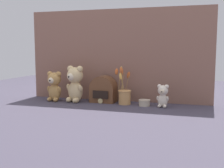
# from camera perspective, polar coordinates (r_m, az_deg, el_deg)

# --- Properties ---
(ground_plane) EXTENTS (4.00, 4.00, 0.00)m
(ground_plane) POSITION_cam_1_polar(r_m,az_deg,el_deg) (2.21, -0.15, -4.11)
(ground_plane) COLOR #3D3847
(backdrop_wall) EXTENTS (1.54, 0.02, 0.76)m
(backdrop_wall) POSITION_cam_1_polar(r_m,az_deg,el_deg) (2.33, 1.05, 5.81)
(backdrop_wall) COLOR #845B4C
(backdrop_wall) RESTS_ON ground
(teddy_bear_large) EXTENTS (0.17, 0.15, 0.30)m
(teddy_bear_large) POSITION_cam_1_polar(r_m,az_deg,el_deg) (2.30, -7.55, 0.17)
(teddy_bear_large) COLOR #DBBC84
(teddy_bear_large) RESTS_ON ground
(teddy_bear_medium) EXTENTS (0.14, 0.13, 0.25)m
(teddy_bear_medium) POSITION_cam_1_polar(r_m,az_deg,el_deg) (2.38, -11.64, -0.31)
(teddy_bear_medium) COLOR tan
(teddy_bear_medium) RESTS_ON ground
(teddy_bear_small) EXTENTS (0.09, 0.09, 0.17)m
(teddy_bear_small) POSITION_cam_1_polar(r_m,az_deg,el_deg) (2.11, 10.27, -2.29)
(teddy_bear_small) COLOR beige
(teddy_bear_small) RESTS_ON ground
(flower_vase) EXTENTS (0.13, 0.13, 0.30)m
(flower_vase) POSITION_cam_1_polar(r_m,az_deg,el_deg) (2.20, 2.51, -1.94)
(flower_vase) COLOR tan
(flower_vase) RESTS_ON ground
(vintage_radio) EXTENTS (0.21, 0.14, 0.22)m
(vintage_radio) POSITION_cam_1_polar(r_m,az_deg,el_deg) (2.29, -1.77, -1.38)
(vintage_radio) COLOR brown
(vintage_radio) RESTS_ON ground
(decorative_tin_tall) EXTENTS (0.09, 0.09, 0.05)m
(decorative_tin_tall) POSITION_cam_1_polar(r_m,az_deg,el_deg) (2.16, 6.61, -3.80)
(decorative_tin_tall) COLOR beige
(decorative_tin_tall) RESTS_ON ground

